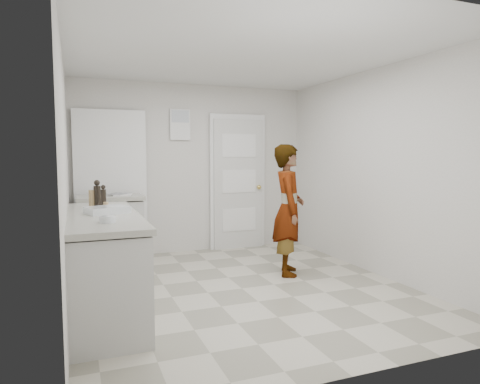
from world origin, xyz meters
name	(u,v)px	position (x,y,z in m)	size (l,w,h in m)	color
ground	(242,288)	(0.00, 0.00, 0.00)	(4.00, 4.00, 0.00)	gray
room_shell	(183,184)	(-0.17, 1.95, 1.02)	(4.00, 4.00, 4.00)	beige
main_counter	(104,267)	(-1.45, -0.20, 0.43)	(0.64, 1.96, 0.93)	#B8B8B3
side_counter	(111,233)	(-1.25, 1.55, 0.43)	(0.84, 0.61, 0.93)	#B8B8B3
person	(288,210)	(0.74, 0.34, 0.79)	(0.58, 0.38, 1.59)	silver
cake_mix_box	(95,199)	(-1.49, 0.34, 1.01)	(0.11, 0.05, 0.18)	#94764A
spice_jar	(106,206)	(-1.39, 0.10, 0.96)	(0.05, 0.05, 0.07)	tan
oil_cruet_a	(97,194)	(-1.46, 0.33, 1.06)	(0.07, 0.07, 0.28)	black
oil_cruet_b	(103,197)	(-1.41, 0.18, 1.04)	(0.05, 0.05, 0.24)	black
baking_dish	(107,210)	(-1.40, -0.17, 0.95)	(0.42, 0.35, 0.06)	silver
egg_bowl	(107,219)	(-1.44, -0.73, 0.95)	(0.13, 0.13, 0.05)	silver
papers	(123,195)	(-1.08, 1.58, 0.93)	(0.22, 0.29, 0.01)	white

